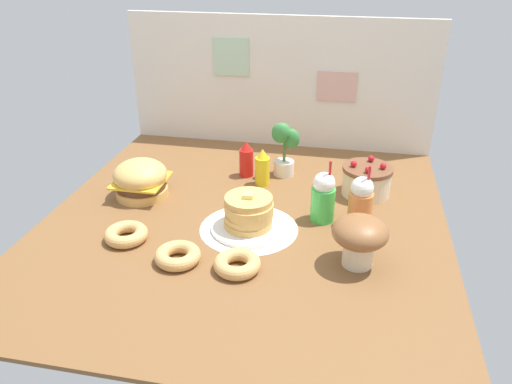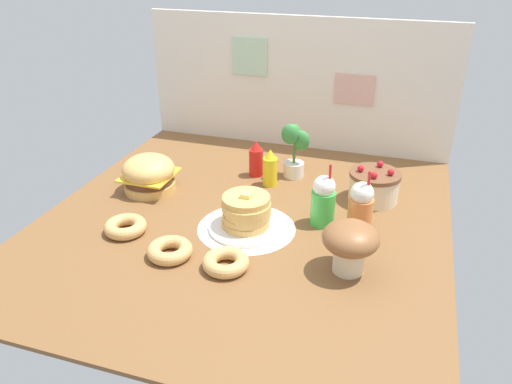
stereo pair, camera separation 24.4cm
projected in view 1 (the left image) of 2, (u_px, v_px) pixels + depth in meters
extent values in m
cube|color=brown|center=(244.00, 222.00, 2.49)|extent=(1.97, 2.10, 0.02)
cube|color=silver|center=(279.00, 83.00, 3.21)|extent=(1.97, 0.03, 0.84)
cube|color=#B2D1B2|center=(231.00, 57.00, 3.17)|extent=(0.24, 0.01, 0.24)
cube|color=#D8A599|center=(337.00, 86.00, 3.12)|extent=(0.25, 0.01, 0.19)
cylinder|color=white|center=(249.00, 228.00, 2.41)|extent=(0.47, 0.47, 0.00)
cylinder|color=#DBA859|center=(142.00, 192.00, 2.71)|extent=(0.28, 0.28, 0.05)
cylinder|color=#59331E|center=(141.00, 184.00, 2.69)|extent=(0.26, 0.26, 0.04)
cube|color=yellow|center=(141.00, 180.00, 2.68)|extent=(0.27, 0.27, 0.01)
ellipsoid|color=#E5B260|center=(140.00, 175.00, 2.66)|extent=(0.29, 0.29, 0.16)
cylinder|color=white|center=(249.00, 227.00, 2.40)|extent=(0.37, 0.37, 0.02)
cylinder|color=#E0AD5B|center=(248.00, 223.00, 2.39)|extent=(0.23, 0.23, 0.03)
cylinder|color=#E0AD5B|center=(249.00, 217.00, 2.38)|extent=(0.23, 0.23, 0.03)
cylinder|color=#E0AD5B|center=(250.00, 212.00, 2.37)|extent=(0.23, 0.23, 0.03)
cylinder|color=#E0AD5B|center=(249.00, 206.00, 2.35)|extent=(0.23, 0.23, 0.03)
cylinder|color=#E0AD5B|center=(249.00, 200.00, 2.34)|extent=(0.23, 0.23, 0.03)
cube|color=#F7E072|center=(249.00, 195.00, 2.33)|extent=(0.05, 0.05, 0.02)
cylinder|color=beige|center=(366.00, 182.00, 2.71)|extent=(0.26, 0.26, 0.14)
cylinder|color=brown|center=(368.00, 169.00, 2.67)|extent=(0.27, 0.27, 0.02)
sphere|color=red|center=(383.00, 166.00, 2.63)|extent=(0.03, 0.03, 0.03)
sphere|color=red|center=(371.00, 159.00, 2.72)|extent=(0.03, 0.03, 0.03)
sphere|color=red|center=(354.00, 164.00, 2.66)|extent=(0.03, 0.03, 0.03)
sphere|color=red|center=(368.00, 170.00, 2.59)|extent=(0.03, 0.03, 0.03)
cylinder|color=red|center=(246.00, 163.00, 2.91)|extent=(0.08, 0.08, 0.16)
cone|color=red|center=(246.00, 145.00, 2.86)|extent=(0.07, 0.07, 0.05)
cylinder|color=yellow|center=(262.00, 171.00, 2.81)|extent=(0.08, 0.08, 0.16)
cone|color=yellow|center=(263.00, 153.00, 2.76)|extent=(0.07, 0.07, 0.05)
cylinder|color=green|center=(323.00, 204.00, 2.45)|extent=(0.12, 0.12, 0.17)
sphere|color=white|center=(324.00, 183.00, 2.40)|extent=(0.11, 0.11, 0.11)
cylinder|color=red|center=(330.00, 177.00, 2.38)|extent=(0.01, 0.03, 0.17)
cylinder|color=orange|center=(360.00, 209.00, 2.41)|extent=(0.12, 0.12, 0.17)
sphere|color=white|center=(362.00, 188.00, 2.35)|extent=(0.11, 0.11, 0.11)
cylinder|color=red|center=(368.00, 181.00, 2.33)|extent=(0.01, 0.04, 0.17)
torus|color=tan|center=(126.00, 234.00, 2.31)|extent=(0.20, 0.20, 0.06)
torus|color=pink|center=(126.00, 234.00, 2.31)|extent=(0.19, 0.19, 0.05)
torus|color=tan|center=(178.00, 256.00, 2.16)|extent=(0.20, 0.20, 0.06)
torus|color=#F2E5C6|center=(178.00, 255.00, 2.15)|extent=(0.19, 0.19, 0.05)
torus|color=tan|center=(237.00, 264.00, 2.10)|extent=(0.20, 0.20, 0.06)
torus|color=brown|center=(237.00, 263.00, 2.10)|extent=(0.19, 0.19, 0.05)
cylinder|color=white|center=(284.00, 168.00, 2.94)|extent=(0.12, 0.12, 0.09)
cylinder|color=#4C7238|center=(284.00, 149.00, 2.89)|extent=(0.02, 0.02, 0.15)
ellipsoid|color=#38843D|center=(291.00, 139.00, 2.85)|extent=(0.10, 0.06, 0.12)
ellipsoid|color=#38843D|center=(283.00, 133.00, 2.88)|extent=(0.10, 0.06, 0.12)
ellipsoid|color=#38843D|center=(280.00, 133.00, 2.81)|extent=(0.10, 0.06, 0.12)
cylinder|color=beige|center=(358.00, 254.00, 2.13)|extent=(0.13, 0.13, 0.11)
ellipsoid|color=brown|center=(360.00, 232.00, 2.08)|extent=(0.24, 0.24, 0.13)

